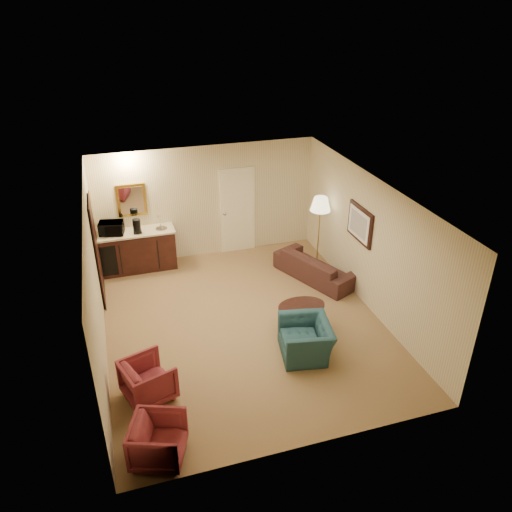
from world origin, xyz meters
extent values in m
plane|color=olive|center=(0.00, 0.00, 0.00)|extent=(6.00, 6.00, 0.00)
cube|color=beige|center=(0.00, 3.00, 1.30)|extent=(5.00, 0.02, 2.60)
cube|color=beige|center=(-2.50, 0.00, 1.30)|extent=(0.02, 6.00, 2.60)
cube|color=beige|center=(2.50, 0.00, 1.30)|extent=(0.02, 6.00, 2.60)
cube|color=white|center=(0.00, 0.00, 2.60)|extent=(5.00, 6.00, 0.02)
cube|color=#F5ECC8|center=(0.70, 2.97, 1.02)|extent=(0.82, 0.06, 2.05)
cube|color=black|center=(-2.47, 1.70, 1.05)|extent=(0.06, 0.98, 2.10)
cube|color=gold|center=(-1.65, 2.97, 1.55)|extent=(0.62, 0.04, 0.72)
cube|color=black|center=(2.46, 0.40, 1.55)|extent=(0.06, 0.90, 0.70)
cube|color=#391712|center=(-1.65, 2.72, 0.46)|extent=(1.64, 0.58, 0.92)
imported|color=black|center=(1.95, 1.18, 0.37)|extent=(1.28, 1.97, 0.75)
imported|color=#1D4349|center=(0.77, -1.15, 0.41)|extent=(0.76, 1.03, 0.82)
imported|color=#96313E|center=(-1.90, -1.41, 0.36)|extent=(0.84, 0.87, 0.72)
imported|color=#96313E|center=(-1.90, -2.60, 0.35)|extent=(0.82, 0.85, 0.69)
cube|color=black|center=(0.97, -0.44, 0.25)|extent=(0.96, 0.73, 0.50)
cube|color=#B7903D|center=(2.20, 1.68, 0.83)|extent=(0.56, 0.56, 1.67)
cylinder|color=black|center=(-1.00, 2.65, 0.15)|extent=(0.32, 0.32, 0.30)
imported|color=black|center=(-2.15, 2.73, 1.09)|extent=(0.55, 0.37, 0.34)
cylinder|color=black|center=(-1.62, 2.63, 1.08)|extent=(0.20, 0.20, 0.32)
camera|label=1|loc=(-2.04, -7.41, 5.51)|focal=35.00mm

